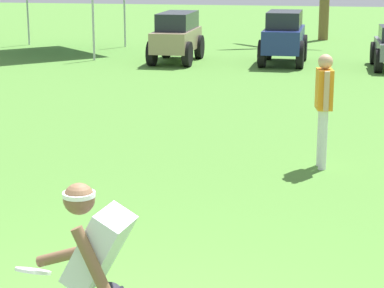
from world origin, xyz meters
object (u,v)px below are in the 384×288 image
(teammate_near_sideline, at_px, (324,100))
(frisbee_thrower, at_px, (101,273))
(parked_car_slot_b, at_px, (284,36))
(frisbee_in_flight, at_px, (33,271))
(parked_car_slot_a, at_px, (177,35))

(teammate_near_sideline, bearing_deg, frisbee_thrower, -103.77)
(frisbee_thrower, xyz_separation_m, teammate_near_sideline, (1.38, 5.65, 0.15))
(frisbee_thrower, height_order, parked_car_slot_b, parked_car_slot_b)
(frisbee_in_flight, height_order, parked_car_slot_a, parked_car_slot_a)
(frisbee_in_flight, xyz_separation_m, parked_car_slot_a, (-2.08, 15.40, 0.09))
(frisbee_in_flight, relative_size, parked_car_slot_a, 0.13)
(frisbee_thrower, bearing_deg, parked_car_slot_a, 99.69)
(frisbee_in_flight, bearing_deg, parked_car_slot_a, 97.69)
(teammate_near_sideline, relative_size, parked_car_slot_b, 0.66)
(frisbee_thrower, height_order, parked_car_slot_a, frisbee_thrower)
(frisbee_thrower, height_order, teammate_near_sideline, teammate_near_sideline)
(frisbee_in_flight, bearing_deg, frisbee_thrower, -25.11)
(frisbee_in_flight, height_order, parked_car_slot_b, parked_car_slot_b)
(frisbee_thrower, xyz_separation_m, frisbee_in_flight, (-0.60, 0.28, -0.16))
(frisbee_thrower, relative_size, teammate_near_sideline, 0.89)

